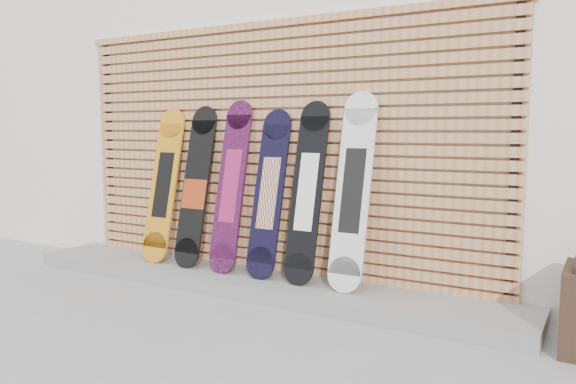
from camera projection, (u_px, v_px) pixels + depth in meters
name	position (u px, v px, depth m)	size (l,w,h in m)	color
ground	(219.00, 314.00, 4.16)	(80.00, 80.00, 0.00)	gray
building	(427.00, 93.00, 6.72)	(12.00, 5.00, 3.60)	silver
concrete_step	(253.00, 282.00, 4.81)	(4.60, 0.70, 0.12)	gray
slat_wall	(270.00, 147.00, 4.94)	(4.26, 0.08, 2.29)	#BE7D4F
snowboard_0	(164.00, 185.00, 5.32)	(0.29, 0.37, 1.45)	orange
snowboard_1	(196.00, 187.00, 5.12)	(0.28, 0.37, 1.46)	black
snowboard_2	(231.00, 186.00, 4.93)	(0.27, 0.37, 1.51)	black
snowboard_3	(269.00, 193.00, 4.74)	(0.27, 0.36, 1.42)	black
snowboard_4	(307.00, 192.00, 4.55)	(0.27, 0.37, 1.48)	black
snowboard_5	(353.00, 191.00, 4.35)	(0.28, 0.37, 1.55)	silver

